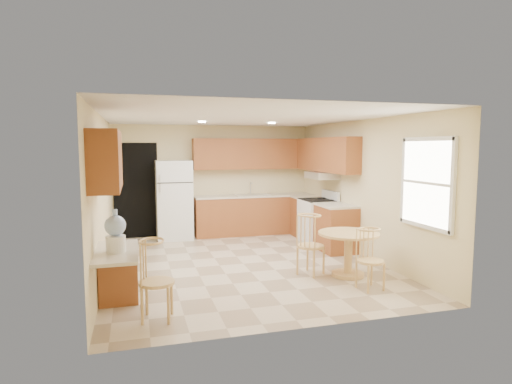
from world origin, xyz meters
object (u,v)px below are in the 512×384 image
object	(u,v)px
dining_table	(348,248)
chair_desk	(157,274)
chair_table_b	(374,255)
water_crock	(115,233)
stove	(318,220)
chair_table_a	(313,239)
refrigerator	(174,200)

from	to	relation	value
dining_table	chair_desk	world-z (taller)	chair_desk
chair_table_b	water_crock	world-z (taller)	water_crock
water_crock	stove	bearing A→B (deg)	36.97
chair_table_b	chair_table_a	bearing A→B (deg)	-67.08
chair_table_a	water_crock	world-z (taller)	water_crock
refrigerator	chair_table_a	xyz separation A→B (m)	(1.83, -3.37, -0.28)
stove	water_crock	xyz separation A→B (m)	(-3.92, -2.95, 0.53)
stove	chair_table_b	xyz separation A→B (m)	(-0.52, -3.04, 0.05)
refrigerator	stove	bearing A→B (deg)	-22.99
chair_table_b	dining_table	bearing A→B (deg)	-97.52
dining_table	chair_table_a	bearing A→B (deg)	163.10
dining_table	chair_table_b	xyz separation A→B (m)	(0.00, -0.73, 0.07)
stove	chair_table_b	distance (m)	3.09
refrigerator	chair_table_b	distance (m)	4.88
water_crock	chair_table_a	bearing A→B (deg)	15.57
dining_table	chair_desk	xyz separation A→B (m)	(-2.95, -1.01, 0.11)
refrigerator	water_crock	size ratio (longest dim) A/B	3.36
stove	chair_table_b	world-z (taller)	stove
chair_table_b	chair_desk	distance (m)	2.96
chair_table_a	chair_table_b	world-z (taller)	chair_table_a
refrigerator	chair_desk	size ratio (longest dim) A/B	1.84
stove	chair_desk	world-z (taller)	stove
refrigerator	chair_desk	bearing A→B (deg)	-97.53
chair_desk	water_crock	world-z (taller)	water_crock
refrigerator	chair_table_b	xyz separation A→B (m)	(2.35, -4.26, -0.34)
chair_desk	dining_table	bearing A→B (deg)	120.56
refrigerator	dining_table	distance (m)	4.26
chair_desk	stove	bearing A→B (deg)	145.40
chair_table_a	chair_desk	distance (m)	2.69
refrigerator	water_crock	distance (m)	4.31
refrigerator	water_crock	world-z (taller)	refrigerator
chair_table_a	water_crock	size ratio (longest dim) A/B	1.86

